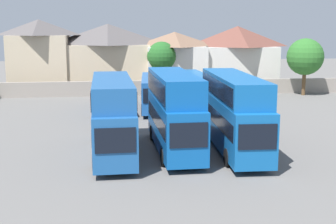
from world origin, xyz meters
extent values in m
plane|color=#605E5B|center=(0.00, 18.00, 0.00)|extent=(140.00, 140.00, 0.00)
cube|color=gray|center=(0.00, 25.68, 0.90)|extent=(56.00, 0.50, 1.80)
cube|color=#1D5494|center=(-3.95, -0.27, 1.87)|extent=(2.74, 10.69, 3.03)
cube|color=black|center=(-3.81, -5.60, 2.23)|extent=(2.17, 0.14, 1.36)
cube|color=black|center=(-3.95, -0.27, 2.23)|extent=(2.76, 9.84, 0.95)
cube|color=#1D5494|center=(-3.95, -0.01, 4.14)|extent=(2.68, 10.16, 1.50)
cube|color=black|center=(-3.95, -0.01, 4.14)|extent=(2.75, 9.63, 1.05)
cylinder|color=black|center=(-2.73, -3.54, 0.55)|extent=(0.33, 1.11, 1.10)
cylinder|color=black|center=(-4.99, -3.60, 0.55)|extent=(0.33, 1.11, 1.10)
cylinder|color=black|center=(-2.90, 3.05, 0.55)|extent=(0.33, 1.11, 1.10)
cylinder|color=black|center=(-5.16, 2.99, 0.55)|extent=(0.33, 1.11, 1.10)
cube|color=#0E52A0|center=(0.06, -0.01, 1.92)|extent=(2.65, 10.29, 3.12)
cube|color=black|center=(0.18, -5.14, 2.29)|extent=(2.13, 0.13, 1.40)
cube|color=black|center=(0.06, -0.01, 2.29)|extent=(2.67, 9.47, 0.98)
cube|color=#0E52A0|center=(0.05, 0.25, 4.32)|extent=(2.59, 9.77, 1.69)
cube|color=black|center=(0.05, 0.25, 4.32)|extent=(2.67, 9.26, 1.18)
cylinder|color=black|center=(1.24, -3.15, 0.55)|extent=(0.33, 1.11, 1.10)
cylinder|color=black|center=(-0.98, -3.20, 0.55)|extent=(0.33, 1.11, 1.10)
cylinder|color=black|center=(1.09, 3.19, 0.55)|extent=(0.33, 1.11, 1.10)
cylinder|color=black|center=(-1.13, 3.14, 0.55)|extent=(0.33, 1.11, 1.10)
cube|color=#1259A2|center=(3.97, -0.34, 1.92)|extent=(2.77, 11.27, 3.13)
cube|color=black|center=(3.79, -5.95, 2.30)|extent=(2.13, 0.15, 1.41)
cube|color=black|center=(3.97, -0.34, 2.30)|extent=(2.78, 10.37, 0.99)
cube|color=#1259A2|center=(3.98, -0.06, 4.26)|extent=(2.70, 10.71, 1.54)
cube|color=black|center=(3.98, -0.06, 4.26)|extent=(2.77, 10.15, 1.08)
cylinder|color=black|center=(4.97, -3.84, 0.55)|extent=(0.33, 1.11, 1.10)
cylinder|color=black|center=(2.75, -3.77, 0.55)|extent=(0.33, 1.11, 1.10)
cylinder|color=black|center=(5.19, 3.10, 0.55)|extent=(0.33, 1.11, 1.10)
cylinder|color=black|center=(2.97, 3.17, 0.55)|extent=(0.33, 1.11, 1.10)
cube|color=#1C5298|center=(-4.45, 15.63, 1.86)|extent=(3.05, 10.37, 3.00)
cube|color=black|center=(-4.22, 10.48, 2.22)|extent=(2.29, 0.18, 1.35)
cube|color=black|center=(-4.45, 15.63, 2.22)|extent=(3.05, 9.56, 0.94)
cylinder|color=black|center=(-3.12, 12.50, 0.55)|extent=(0.35, 1.11, 1.10)
cylinder|color=black|center=(-5.50, 12.40, 0.55)|extent=(0.35, 1.11, 1.10)
cylinder|color=black|center=(-3.40, 18.86, 0.55)|extent=(0.35, 1.11, 1.10)
cylinder|color=black|center=(-5.79, 18.76, 0.55)|extent=(0.35, 1.11, 1.10)
cube|color=#1E539C|center=(0.11, 15.80, 1.81)|extent=(3.15, 10.59, 2.91)
cube|color=black|center=(-0.26, 10.58, 2.16)|extent=(2.12, 0.23, 1.31)
cube|color=black|center=(0.11, 15.80, 2.16)|extent=(3.13, 9.76, 0.92)
cylinder|color=black|center=(0.98, 12.49, 0.55)|extent=(0.38, 1.12, 1.10)
cylinder|color=black|center=(-1.22, 12.65, 0.55)|extent=(0.38, 1.12, 1.10)
cylinder|color=black|center=(1.45, 18.95, 0.55)|extent=(0.38, 1.12, 1.10)
cylinder|color=black|center=(-0.76, 19.11, 0.55)|extent=(0.38, 1.12, 1.10)
cube|color=#175BA0|center=(4.26, 15.38, 1.95)|extent=(3.14, 11.01, 3.18)
cube|color=black|center=(4.57, 9.93, 2.33)|extent=(2.21, 0.21, 1.43)
cube|color=black|center=(4.26, 15.38, 2.33)|extent=(3.13, 10.15, 1.00)
cylinder|color=black|center=(5.61, 12.08, 0.55)|extent=(0.36, 1.12, 1.10)
cylinder|color=black|center=(3.30, 11.95, 0.55)|extent=(0.36, 1.12, 1.10)
cylinder|color=black|center=(5.22, 18.82, 0.55)|extent=(0.36, 1.12, 1.10)
cylinder|color=black|center=(2.91, 18.68, 0.55)|extent=(0.36, 1.12, 1.10)
cube|color=#C6B293|center=(-13.33, 31.76, 3.58)|extent=(7.37, 6.56, 7.16)
pyramid|color=#514C4C|center=(-13.33, 31.76, 8.16)|extent=(7.73, 6.89, 2.00)
cube|color=#C6B293|center=(-4.54, 32.22, 2.97)|extent=(10.69, 6.77, 5.93)
pyramid|color=#514C4C|center=(-4.54, 32.22, 7.27)|extent=(11.23, 7.11, 2.69)
cube|color=silver|center=(4.26, 31.58, 2.85)|extent=(7.62, 7.79, 5.71)
pyramid|color=brown|center=(4.26, 31.58, 6.64)|extent=(8.01, 8.18, 1.87)
cube|color=silver|center=(12.97, 32.13, 2.80)|extent=(9.71, 7.47, 5.60)
pyramid|color=brown|center=(12.97, 32.13, 6.97)|extent=(10.19, 7.84, 2.73)
cylinder|color=brown|center=(19.09, 23.68, 1.56)|extent=(0.44, 0.44, 3.11)
sphere|color=#2D6B28|center=(19.09, 23.68, 4.66)|extent=(4.42, 4.42, 4.42)
cylinder|color=brown|center=(2.15, 28.18, 1.64)|extent=(0.44, 0.44, 3.28)
sphere|color=#235B23|center=(2.15, 28.18, 4.57)|extent=(3.69, 3.69, 3.69)
camera|label=1|loc=(-3.77, -28.97, 8.04)|focal=48.61mm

